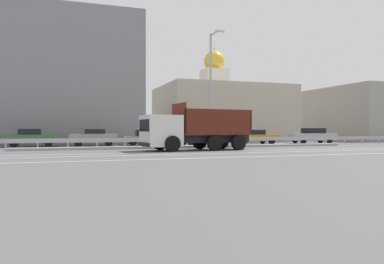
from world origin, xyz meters
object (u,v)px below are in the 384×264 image
at_px(dump_truck, 184,132).
at_px(parked_car_1, 31,138).
at_px(parked_car_2, 94,137).
at_px(parked_car_5, 253,137).
at_px(parked_car_4, 201,137).
at_px(church_tower, 214,96).
at_px(median_road_sign, 240,129).
at_px(parked_car_6, 312,136).
at_px(parked_car_3, 146,138).
at_px(street_lamp_1, 211,85).

relative_size(dump_truck, parked_car_1, 1.87).
distance_m(parked_car_2, parked_car_5, 15.09).
distance_m(parked_car_4, church_tower, 24.59).
distance_m(median_road_sign, parked_car_1, 17.10).
height_order(parked_car_5, parked_car_6, parked_car_6).
relative_size(parked_car_3, parked_car_6, 0.88).
distance_m(parked_car_4, parked_car_5, 5.50).
distance_m(median_road_sign, street_lamp_1, 4.40).
distance_m(parked_car_3, church_tower, 26.53).
bearing_deg(parked_car_1, parked_car_2, 85.81).
relative_size(median_road_sign, parked_car_1, 0.63).
bearing_deg(parked_car_1, street_lamp_1, 64.31).
bearing_deg(median_road_sign, parked_car_1, 161.65).
relative_size(dump_truck, median_road_sign, 2.94).
relative_size(parked_car_3, church_tower, 0.30).
bearing_deg(parked_car_5, parked_car_3, -92.44).
bearing_deg(parked_car_5, street_lamp_1, -51.15).
height_order(median_road_sign, parked_car_2, median_road_sign).
xyz_separation_m(street_lamp_1, parked_car_4, (0.93, 5.02, -4.28)).
relative_size(parked_car_3, parked_car_4, 0.95).
height_order(median_road_sign, parked_car_4, median_road_sign).
height_order(parked_car_3, parked_car_6, parked_car_6).
bearing_deg(parked_car_6, dump_truck, 121.33).
bearing_deg(parked_car_4, parked_car_1, -96.40).
height_order(dump_truck, median_road_sign, dump_truck).
relative_size(median_road_sign, parked_car_3, 0.61).
distance_m(median_road_sign, church_tower, 28.26).
xyz_separation_m(parked_car_2, parked_car_3, (4.60, 0.14, -0.05)).
relative_size(median_road_sign, parked_car_6, 0.54).
distance_m(parked_car_2, parked_car_3, 4.61).
relative_size(median_road_sign, street_lamp_1, 0.29).
bearing_deg(street_lamp_1, parked_car_5, 38.40).
height_order(dump_truck, parked_car_1, dump_truck).
xyz_separation_m(median_road_sign, parked_car_5, (3.82, 4.94, -0.72)).
height_order(parked_car_4, church_tower, church_tower).
xyz_separation_m(parked_car_2, parked_car_5, (15.08, -0.39, -0.04)).
relative_size(parked_car_4, parked_car_5, 0.96).
distance_m(parked_car_3, parked_car_5, 10.49).
height_order(dump_truck, parked_car_2, dump_truck).
xyz_separation_m(parked_car_1, parked_car_6, (26.81, -0.49, 0.03)).
bearing_deg(church_tower, parked_car_1, -139.44).
xyz_separation_m(dump_truck, street_lamp_1, (3.30, 3.19, 3.75)).
relative_size(median_road_sign, parked_car_4, 0.58).
distance_m(parked_car_3, parked_car_4, 5.01).
bearing_deg(parked_car_4, street_lamp_1, -14.83).
height_order(median_road_sign, parked_car_3, median_road_sign).
bearing_deg(dump_truck, parked_car_3, -0.42).
height_order(parked_car_1, parked_car_6, parked_car_6).
xyz_separation_m(parked_car_5, parked_car_6, (6.78, -0.05, 0.07)).
height_order(parked_car_4, parked_car_5, parked_car_5).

